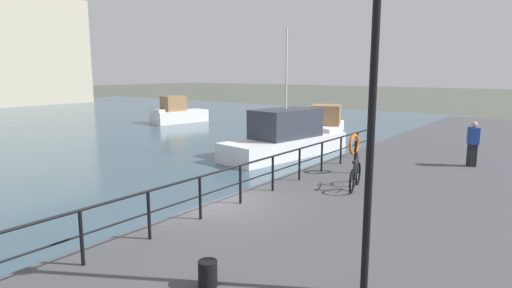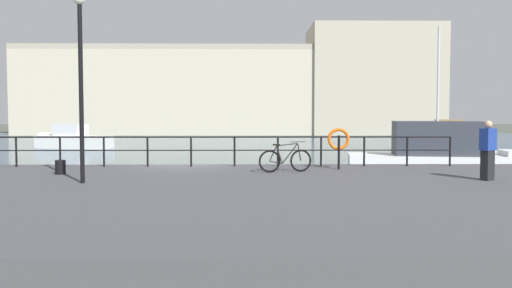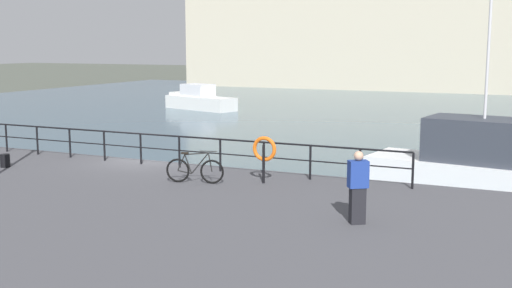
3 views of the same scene
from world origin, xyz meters
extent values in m
plane|color=#4C5147|center=(0.00, 0.00, 0.00)|extent=(240.00, 240.00, 0.00)
cube|color=#B2A891|center=(19.69, 55.75, 7.35)|extent=(17.45, 11.01, 14.69)
cube|color=white|center=(18.09, 20.55, 0.55)|extent=(5.35, 2.69, 1.08)
cube|color=#997047|center=(17.47, 20.66, 1.76)|extent=(2.13, 1.70, 1.34)
cube|color=white|center=(15.98, 20.93, 1.21)|extent=(0.83, 1.36, 0.24)
cube|color=white|center=(10.98, 4.65, 0.51)|extent=(8.21, 3.66, 1.01)
cube|color=#333842|center=(10.98, 4.65, 1.79)|extent=(4.12, 2.70, 1.54)
cube|color=white|center=(14.27, 4.15, 1.14)|extent=(1.20, 1.87, 0.24)
cylinder|color=silver|center=(10.98, 4.65, 4.71)|extent=(0.10, 0.10, 4.30)
cube|color=white|center=(19.19, 6.51, 0.36)|extent=(7.67, 4.96, 0.71)
cube|color=#997047|center=(19.63, 6.70, 1.43)|extent=(2.93, 2.78, 1.43)
cube|color=white|center=(22.03, 7.68, 0.84)|extent=(1.44, 1.86, 0.24)
cylinder|color=black|center=(-4.31, -0.75, 1.56)|extent=(0.07, 0.07, 1.05)
cylinder|color=black|center=(-2.77, -0.75, 1.56)|extent=(0.07, 0.07, 1.05)
cylinder|color=black|center=(-1.22, -0.75, 1.56)|extent=(0.07, 0.07, 1.05)
cylinder|color=black|center=(0.32, -0.75, 1.56)|extent=(0.07, 0.07, 1.05)
cylinder|color=black|center=(1.86, -0.75, 1.56)|extent=(0.07, 0.07, 1.05)
cylinder|color=black|center=(3.40, -0.75, 1.56)|extent=(0.07, 0.07, 1.05)
cylinder|color=black|center=(4.94, -0.75, 1.56)|extent=(0.07, 0.07, 1.05)
cylinder|color=black|center=(6.49, -0.75, 1.56)|extent=(0.07, 0.07, 1.05)
cylinder|color=black|center=(8.03, -0.75, 1.56)|extent=(0.07, 0.07, 1.05)
cylinder|color=black|center=(9.57, -0.75, 1.56)|extent=(0.07, 0.07, 1.05)
cylinder|color=black|center=(-0.45, -0.75, 2.09)|extent=(20.04, 0.06, 0.06)
cylinder|color=black|center=(-0.45, -0.75, 1.62)|extent=(20.04, 0.04, 0.04)
torus|color=black|center=(4.05, -2.51, 1.40)|extent=(0.71, 0.23, 0.72)
torus|color=black|center=(3.03, -2.76, 1.40)|extent=(0.71, 0.23, 0.72)
cylinder|color=black|center=(3.69, -2.60, 1.64)|extent=(0.54, 0.17, 0.66)
cylinder|color=black|center=(3.34, -2.68, 1.60)|extent=(0.24, 0.09, 0.58)
cylinder|color=black|center=(3.60, -2.62, 1.92)|extent=(0.71, 0.21, 0.11)
cylinder|color=black|center=(3.23, -2.71, 1.36)|extent=(0.43, 0.14, 0.12)
cylinder|color=black|center=(3.14, -2.74, 1.64)|extent=(0.26, 0.10, 0.51)
cylinder|color=black|center=(4.00, -2.52, 1.68)|extent=(0.14, 0.07, 0.57)
cube|color=black|center=(3.25, -2.71, 1.93)|extent=(0.24, 0.14, 0.05)
cylinder|color=black|center=(3.94, -2.54, 2.01)|extent=(0.51, 0.15, 0.02)
cylinder|color=black|center=(-3.50, -3.12, 1.26)|extent=(0.32, 0.32, 0.44)
cylinder|color=black|center=(5.40, -1.81, 1.61)|extent=(0.08, 0.08, 1.15)
torus|color=orange|center=(5.40, -1.75, 2.06)|extent=(0.75, 0.11, 0.75)
cylinder|color=black|center=(-2.16, -5.29, 3.44)|extent=(0.12, 0.12, 4.80)
cube|color=black|center=(9.10, -4.87, 1.46)|extent=(0.42, 0.39, 0.85)
cube|color=navy|center=(9.10, -4.87, 2.20)|extent=(0.52, 0.48, 0.62)
sphere|color=tan|center=(9.10, -4.87, 2.62)|extent=(0.22, 0.22, 0.22)
camera|label=1|loc=(-8.26, -7.67, 4.56)|focal=29.66mm
camera|label=2|loc=(2.31, -20.17, 2.95)|focal=38.46mm
camera|label=3|loc=(12.86, -18.72, 5.11)|focal=44.67mm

